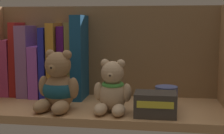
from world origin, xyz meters
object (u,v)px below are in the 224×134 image
book_2 (29,60)px  book_5 (56,60)px  teddy_bear_larger (58,86)px  book_4 (49,62)px  book_7 (72,60)px  book_1 (19,59)px  book_6 (65,61)px  pillar_candle (166,97)px  small_product_box (155,104)px  book_3 (41,70)px  book_8 (82,56)px  book_0 (11,67)px  teddy_bear_smaller (112,90)px

book_2 → book_5: 8.62cm
book_2 → teddy_bear_larger: size_ratio=1.38×
book_4 → teddy_bear_larger: 17.70cm
book_5 → teddy_bear_larger: book_5 is taller
book_5 → book_7: (4.92, 0.00, 0.11)cm
book_1 → book_4: size_ratio=1.07×
book_6 → pillar_candle: 32.15cm
book_4 → small_product_box: book_4 is taller
book_3 → book_5: bearing=0.0°
book_2 → book_8: (16.35, 0.00, 1.47)cm
book_5 → pillar_candle: 34.66cm
book_0 → pillar_candle: bearing=-11.8°
book_3 → book_6: bearing=0.0°
teddy_bear_larger → book_3: bearing=124.2°
book_4 → book_8: (10.10, 0.00, 1.74)cm
book_8 → teddy_bear_larger: (-2.37, -15.34, -5.98)cm
book_7 → pillar_candle: bearing=-19.6°
book_4 → teddy_bear_larger: size_ratio=1.35×
book_2 → book_6: book_2 is taller
book_6 → teddy_bear_larger: bearing=-79.7°
book_8 → book_1: bearing=180.0°
book_2 → pillar_candle: 42.73cm
book_0 → teddy_bear_larger: book_0 is taller
book_0 → teddy_bear_smaller: (33.74, -15.76, -2.81)cm
book_2 → book_4: (6.25, 0.00, -0.27)cm
book_4 → small_product_box: 37.13cm
book_2 → book_7: book_7 is taller
pillar_candle → teddy_bear_larger: bearing=-168.3°
book_3 → book_4: size_ratio=0.74×
book_5 → small_product_box: size_ratio=2.22×
book_6 → teddy_bear_smaller: book_6 is taller
pillar_candle → small_product_box: 8.04cm
book_7 → book_8: book_8 is taller
book_5 → book_2: bearing=180.0°
book_6 → teddy_bear_larger: (2.78, -15.34, -4.42)cm
book_0 → book_7: 19.67cm
book_4 → book_6: size_ratio=0.98×
book_1 → teddy_bear_larger: (17.12, -15.34, -4.97)cm
small_product_box → book_7: bearing=144.9°
book_6 → book_8: book_8 is taller
book_8 → book_3: bearing=180.0°
book_2 → teddy_bear_larger: book_2 is taller
book_3 → book_6: size_ratio=0.72×
teddy_bear_smaller → small_product_box: (10.47, -1.59, -2.76)cm
book_7 → teddy_bear_larger: book_7 is taller
book_1 → small_product_box: 45.59cm
book_1 → book_6: bearing=0.0°
book_8 → small_product_box: bearing=-38.4°
book_5 → book_6: size_ratio=1.04×
book_4 → book_5: size_ratio=0.94×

